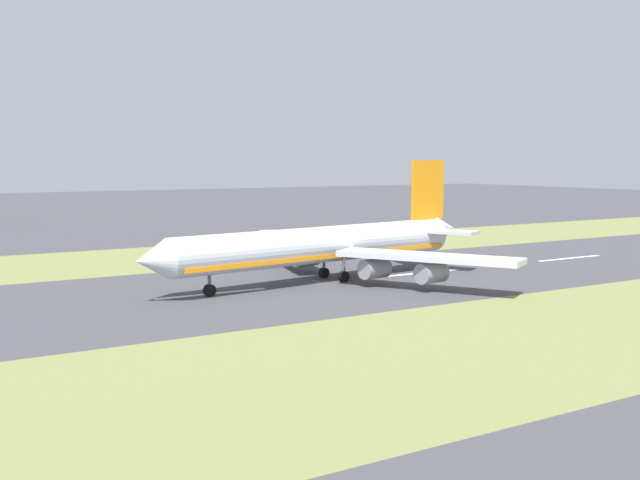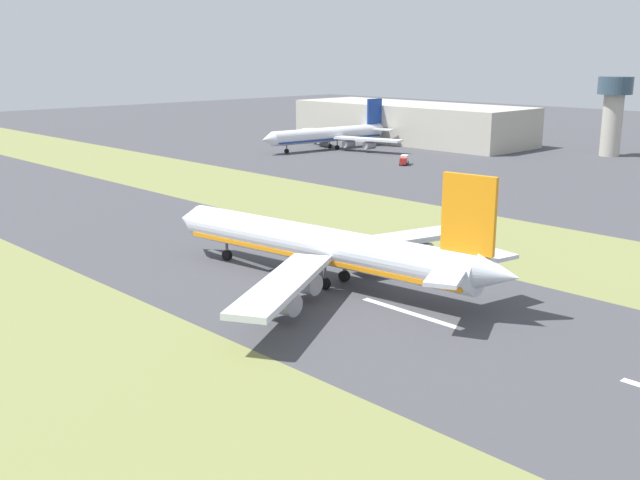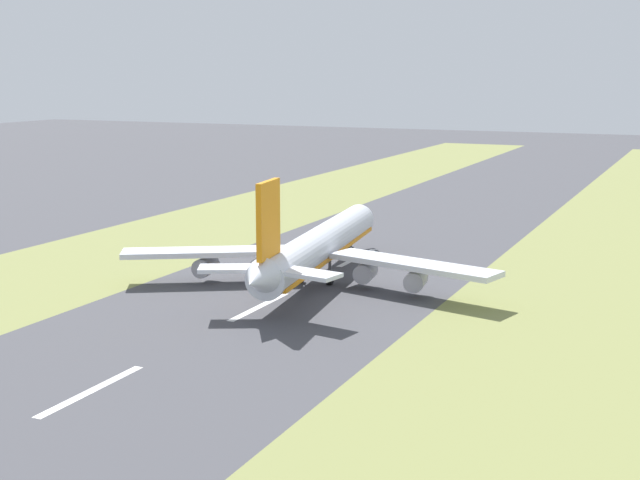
{
  "view_description": "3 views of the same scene",
  "coord_description": "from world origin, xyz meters",
  "views": [
    {
      "loc": [
        -104.18,
        63.48,
        20.05
      ],
      "look_at": [
        1.14,
        -0.78,
        7.0
      ],
      "focal_mm": 42.0,
      "sensor_mm": 36.0,
      "label": 1
    },
    {
      "loc": [
        -79.56,
        -84.75,
        36.24
      ],
      "look_at": [
        1.14,
        -0.78,
        7.0
      ],
      "focal_mm": 42.0,
      "sensor_mm": 36.0,
      "label": 2
    },
    {
      "loc": [
        62.55,
        -136.98,
        35.23
      ],
      "look_at": [
        1.14,
        -0.78,
        7.0
      ],
      "focal_mm": 50.0,
      "sensor_mm": 36.0,
      "label": 3
    }
  ],
  "objects": [
    {
      "name": "grass_median_east",
      "position": [
        45.0,
        0.0,
        0.0
      ],
      "size": [
        40.0,
        600.0,
        0.01
      ],
      "primitive_type": "cube",
      "color": "olive",
      "rests_on": "ground"
    },
    {
      "name": "airplane_main_jet",
      "position": [
        1.41,
        -2.67,
        6.02
      ],
      "size": [
        63.52,
        67.12,
        20.2
      ],
      "color": "silver",
      "rests_on": "ground"
    },
    {
      "name": "centreline_dash_mid",
      "position": [
        0.0,
        -20.78,
        0.01
      ],
      "size": [
        1.2,
        18.0,
        0.01
      ],
      "primitive_type": "cube",
      "color": "silver",
      "rests_on": "ground"
    },
    {
      "name": "grass_median_west",
      "position": [
        -45.0,
        0.0,
        0.0
      ],
      "size": [
        40.0,
        600.0,
        0.01
      ],
      "primitive_type": "cube",
      "color": "olive",
      "rests_on": "ground"
    },
    {
      "name": "centreline_dash_far",
      "position": [
        0.0,
        19.22,
        0.01
      ],
      "size": [
        1.2,
        18.0,
        0.01
      ],
      "primitive_type": "cube",
      "color": "silver",
      "rests_on": "ground"
    },
    {
      "name": "ground_plane",
      "position": [
        0.0,
        0.0,
        0.0
      ],
      "size": [
        800.0,
        800.0,
        0.0
      ],
      "primitive_type": "plane",
      "color": "#424247"
    },
    {
      "name": "centreline_dash_near",
      "position": [
        0.0,
        -60.78,
        0.01
      ],
      "size": [
        1.2,
        18.0,
        0.01
      ],
      "primitive_type": "cube",
      "color": "silver",
      "rests_on": "ground"
    }
  ]
}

